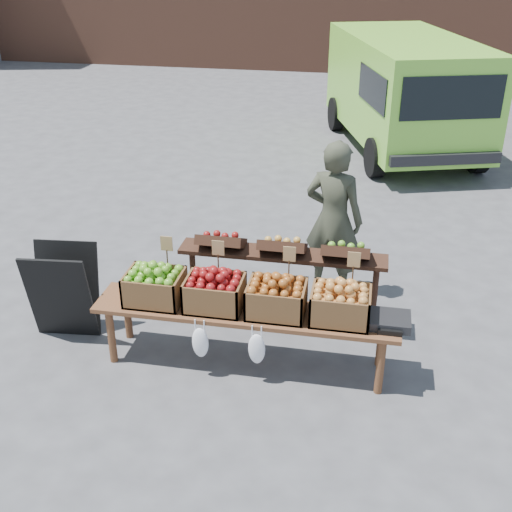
% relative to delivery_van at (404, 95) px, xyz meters
% --- Properties ---
extents(ground, '(80.00, 80.00, 0.00)m').
position_rel_delivery_van_xyz_m(ground, '(-1.67, -6.45, -0.97)').
color(ground, '#4A4A4D').
extents(delivery_van, '(3.19, 4.71, 1.93)m').
position_rel_delivery_van_xyz_m(delivery_van, '(0.00, 0.00, 0.00)').
color(delivery_van, '#7ACF3A').
rests_on(delivery_van, ground).
extents(vendor, '(0.71, 0.56, 1.71)m').
position_rel_delivery_van_xyz_m(vendor, '(-0.78, -5.33, -0.11)').
color(vendor, '#36392A').
rests_on(vendor, ground).
extents(chalkboard_sign, '(0.64, 0.40, 0.93)m').
position_rel_delivery_van_xyz_m(chalkboard_sign, '(-3.23, -6.64, -0.50)').
color(chalkboard_sign, black).
rests_on(chalkboard_sign, ground).
extents(back_table, '(2.10, 0.44, 1.04)m').
position_rel_delivery_van_xyz_m(back_table, '(-1.21, -6.07, -0.45)').
color(back_table, black).
rests_on(back_table, ground).
extents(display_bench, '(2.70, 0.56, 0.57)m').
position_rel_delivery_van_xyz_m(display_bench, '(-1.43, -6.79, -0.68)').
color(display_bench, brown).
rests_on(display_bench, ground).
extents(crate_golden_apples, '(0.50, 0.40, 0.28)m').
position_rel_delivery_van_xyz_m(crate_golden_apples, '(-2.25, -6.79, -0.26)').
color(crate_golden_apples, '#56922C').
rests_on(crate_golden_apples, display_bench).
extents(crate_russet_pears, '(0.50, 0.40, 0.28)m').
position_rel_delivery_van_xyz_m(crate_russet_pears, '(-1.70, -6.79, -0.26)').
color(crate_russet_pears, maroon).
rests_on(crate_russet_pears, display_bench).
extents(crate_red_apples, '(0.50, 0.40, 0.28)m').
position_rel_delivery_van_xyz_m(crate_red_apples, '(-1.15, -6.79, -0.26)').
color(crate_red_apples, '#A05519').
rests_on(crate_red_apples, display_bench).
extents(crate_green_apples, '(0.50, 0.40, 0.28)m').
position_rel_delivery_van_xyz_m(crate_green_apples, '(-0.60, -6.79, -0.26)').
color(crate_green_apples, '#AC9440').
rests_on(crate_green_apples, display_bench).
extents(weighing_scale, '(0.34, 0.30, 0.08)m').
position_rel_delivery_van_xyz_m(weighing_scale, '(-0.18, -6.79, -0.36)').
color(weighing_scale, black).
rests_on(weighing_scale, display_bench).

